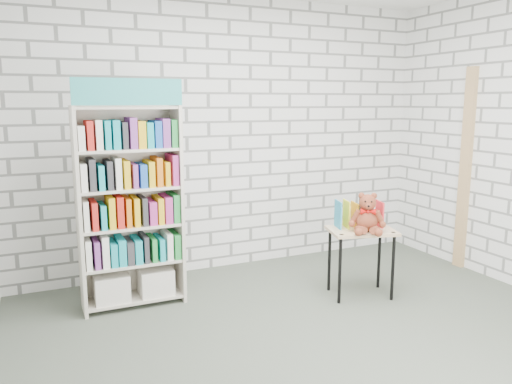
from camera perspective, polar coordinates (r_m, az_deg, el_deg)
name	(u,v)px	position (r m, az deg, el deg)	size (l,w,h in m)	color
ground	(331,345)	(3.85, 8.59, -16.85)	(4.50, 4.50, 0.00)	#474F42
room_shell	(338,97)	(3.43, 9.40, 10.72)	(4.52, 4.02, 2.81)	silver
bookshelf	(130,205)	(4.37, -14.21, -1.50)	(0.86, 0.33, 1.93)	beige
display_table	(361,239)	(4.61, 11.94, -5.24)	(0.66, 0.54, 0.62)	tan
table_books	(358,214)	(4.64, 11.63, -2.48)	(0.44, 0.28, 0.24)	teal
teddy_bear	(367,216)	(4.47, 12.60, -2.75)	(0.33, 0.32, 0.35)	maroon
door_trim	(465,170)	(5.66, 22.80, 2.38)	(0.05, 0.12, 2.10)	tan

